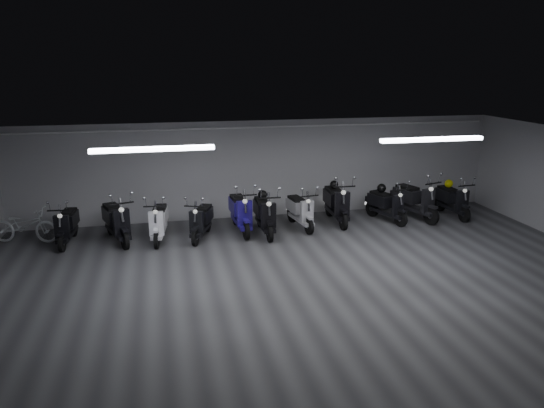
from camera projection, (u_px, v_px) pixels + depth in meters
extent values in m
cube|color=#3B3B3D|center=(312.00, 285.00, 10.42)|extent=(14.00, 10.00, 0.01)
cube|color=gray|center=(315.00, 149.00, 9.66)|extent=(14.00, 10.00, 0.01)
cube|color=#9F9EA1|center=(263.00, 169.00, 14.75)|extent=(14.00, 0.01, 2.80)
cube|color=#9F9EA1|center=(453.00, 359.00, 5.33)|extent=(14.00, 0.01, 2.80)
cube|color=white|center=(153.00, 149.00, 10.00)|extent=(2.40, 0.18, 0.08)
cube|color=white|center=(432.00, 139.00, 11.25)|extent=(2.40, 0.18, 0.08)
cylinder|color=white|center=(263.00, 127.00, 14.34)|extent=(13.60, 0.05, 0.05)
imported|color=white|center=(24.00, 222.00, 12.74)|extent=(1.78, 1.01, 1.09)
sphere|color=black|center=(382.00, 188.00, 14.52)|extent=(0.26, 0.26, 0.26)
sphere|color=#CAC80B|center=(449.00, 184.00, 15.01)|extent=(0.25, 0.25, 0.25)
sphere|color=black|center=(263.00, 195.00, 13.48)|extent=(0.25, 0.25, 0.25)
sphere|color=black|center=(334.00, 184.00, 14.44)|extent=(0.24, 0.24, 0.24)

